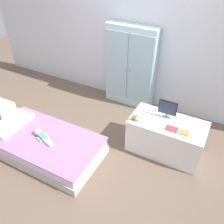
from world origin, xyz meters
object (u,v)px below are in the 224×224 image
Objects in this scene: tv_stand at (166,137)px; tv_monitor at (168,108)px; rocking_horse_toy at (135,117)px; book_orange at (184,133)px; book_red at (172,129)px; bed at (45,145)px; wardrobe at (130,67)px; nightstand at (4,114)px; doll at (40,135)px.

tv_monitor reaches higher than tv_stand.
tv_monitor is 0.46m from rocking_horse_toy.
tv_monitor is 0.40m from book_orange.
book_red is at bearing -57.29° from tv_stand.
bed is 1.80m from tv_monitor.
tv_monitor reaches higher than rocking_horse_toy.
tv_monitor is 0.29m from book_red.
book_red is (1.06, -1.02, -0.18)m from wardrobe.
book_red reaches higher than tv_stand.
wardrobe is at bearing 44.00° from nightstand.
tv_stand is at bearing 28.42° from doll.
nightstand is 2.65m from tv_monitor.
bed is 6.05× the size of tv_monitor.
book_orange is at bearing 22.41° from bed.
bed is at bearing -106.66° from wardrobe.
rocking_horse_toy is 0.67m from book_orange.
book_red is (0.14, -0.21, -0.14)m from tv_monitor.
nightstand is 2.26m from wardrobe.
wardrobe reaches higher than nightstand.
tv_stand is (2.56, 0.62, 0.09)m from nightstand.
nightstand is 2.23m from rocking_horse_toy.
nightstand is 1.36× the size of tv_monitor.
wardrobe reaches higher than doll.
book_red is (1.63, 0.72, 0.22)m from doll.
book_orange is at bearing -34.55° from tv_monitor.
tv_monitor is at bearing 32.92° from bed.
rocking_horse_toy is at bearing 11.68° from nightstand.
nightstand is 0.35× the size of tv_stand.
bed is 1.78m from book_red.
nightstand is at bearing -136.00° from wardrobe.
nightstand is 2.64m from tv_stand.
wardrobe is at bearing 136.11° from book_red.
book_orange is at bearing -39.78° from wardrobe.
book_orange is (1.23, -1.02, -0.18)m from wardrobe.
nightstand is 2.87m from book_orange.
tv_monitor is 1.73× the size of book_red.
bed is 12.21× the size of rocking_horse_toy.
book_red is 0.17m from book_orange.
nightstand is at bearing -169.81° from book_orange.
bed is at bearing -148.71° from rocking_horse_toy.
doll is 1.46× the size of tv_monitor.
doll is 1.34m from rocking_horse_toy.
book_red is (2.64, 0.50, 0.36)m from nightstand.
nightstand is at bearing -169.19° from book_red.
book_orange is (1.80, 0.72, 0.22)m from doll.
tv_monitor is 2.02× the size of rocking_horse_toy.
rocking_horse_toy is 0.50m from book_red.
nightstand reaches higher than bed.
rocking_horse_toy is at bearing -173.01° from book_red.
wardrobe is (0.52, 1.74, 0.58)m from bed.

